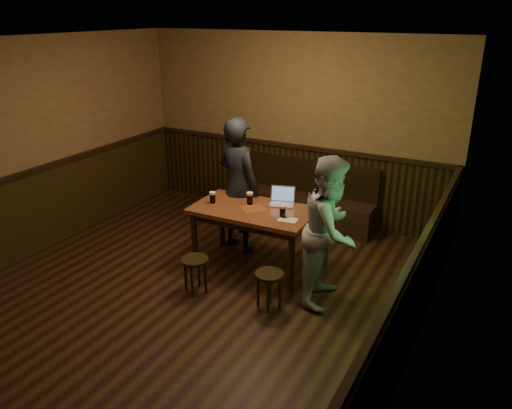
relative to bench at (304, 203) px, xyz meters
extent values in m
cube|color=black|center=(-0.32, -2.75, -0.32)|extent=(5.00, 6.00, 0.02)
cube|color=beige|center=(-0.32, -2.75, 2.50)|extent=(5.00, 6.00, 0.02)
cube|color=olive|center=(-0.32, 0.26, 1.09)|extent=(5.00, 0.02, 2.80)
cube|color=olive|center=(-2.83, -2.75, 1.09)|extent=(0.02, 6.00, 2.80)
cube|color=olive|center=(2.19, -2.75, 1.09)|extent=(0.02, 6.00, 2.80)
cube|color=black|center=(-0.32, 0.23, 0.24)|extent=(4.98, 0.04, 1.10)
cube|color=black|center=(-2.80, -2.75, 0.24)|extent=(0.04, 5.98, 1.10)
cube|color=black|center=(2.16, -2.75, 0.24)|extent=(0.04, 5.98, 1.10)
cube|color=black|center=(-0.32, 0.20, 0.82)|extent=(4.98, 0.06, 0.06)
cube|color=black|center=(-2.77, -2.75, 0.82)|extent=(0.06, 5.98, 0.06)
cube|color=black|center=(2.13, -2.75, 0.82)|extent=(0.06, 5.98, 0.06)
cube|color=black|center=(0.00, -0.04, -0.09)|extent=(2.20, 0.50, 0.45)
cube|color=black|center=(0.00, 0.16, 0.39)|extent=(2.20, 0.10, 0.50)
cube|color=#5C301A|center=(0.00, -1.63, 0.46)|extent=(1.52, 0.89, 0.05)
cube|color=black|center=(0.00, -1.63, 0.38)|extent=(1.39, 0.76, 0.09)
cube|color=maroon|center=(0.00, -1.63, 0.49)|extent=(0.39, 0.39, 0.00)
cylinder|color=black|center=(-0.65, -1.99, 0.06)|extent=(0.07, 0.07, 0.75)
cylinder|color=black|center=(-0.67, -1.31, 0.06)|extent=(0.07, 0.07, 0.75)
cylinder|color=black|center=(0.67, -1.95, 0.06)|extent=(0.07, 0.07, 0.75)
cylinder|color=black|center=(0.65, -1.27, 0.06)|extent=(0.07, 0.07, 0.75)
cylinder|color=black|center=(-0.30, -2.49, 0.10)|extent=(0.39, 0.39, 0.04)
cylinder|color=black|center=(-0.18, -2.46, -0.11)|extent=(0.03, 0.03, 0.41)
cylinder|color=black|center=(-0.33, -2.38, -0.11)|extent=(0.03, 0.03, 0.41)
cylinder|color=black|center=(-0.41, -2.53, -0.11)|extent=(0.03, 0.03, 0.41)
cylinder|color=black|center=(-0.26, -2.61, -0.11)|extent=(0.03, 0.03, 0.41)
cylinder|color=black|center=(0.61, -2.38, 0.10)|extent=(0.41, 0.41, 0.04)
cylinder|color=black|center=(0.72, -2.34, -0.11)|extent=(0.03, 0.03, 0.41)
cylinder|color=black|center=(0.56, -2.27, -0.11)|extent=(0.03, 0.03, 0.41)
cylinder|color=black|center=(0.49, -2.43, -0.11)|extent=(0.03, 0.03, 0.41)
cylinder|color=black|center=(0.65, -2.50, -0.11)|extent=(0.03, 0.03, 0.41)
cylinder|color=#A52914|center=(-0.53, -1.72, 0.49)|extent=(0.10, 0.10, 0.00)
cylinder|color=silver|center=(-0.53, -1.72, 0.49)|extent=(0.08, 0.08, 0.00)
cylinder|color=black|center=(-0.53, -1.72, 0.56)|extent=(0.07, 0.07, 0.12)
cylinder|color=beige|center=(-0.53, -1.72, 0.63)|extent=(0.08, 0.08, 0.03)
cylinder|color=#A52914|center=(-0.10, -1.54, 0.49)|extent=(0.11, 0.11, 0.00)
cylinder|color=silver|center=(-0.10, -1.54, 0.49)|extent=(0.09, 0.09, 0.00)
cylinder|color=black|center=(-0.10, -1.54, 0.56)|extent=(0.08, 0.08, 0.13)
cylinder|color=beige|center=(-0.10, -1.54, 0.64)|extent=(0.08, 0.08, 0.03)
cylinder|color=#A52914|center=(0.43, -1.70, 0.49)|extent=(0.09, 0.09, 0.00)
cylinder|color=silver|center=(0.43, -1.70, 0.49)|extent=(0.08, 0.08, 0.00)
cylinder|color=black|center=(0.43, -1.70, 0.55)|extent=(0.07, 0.07, 0.11)
cylinder|color=beige|center=(0.43, -1.70, 0.62)|extent=(0.07, 0.07, 0.03)
cube|color=silver|center=(0.26, -1.36, 0.50)|extent=(0.36, 0.29, 0.01)
cube|color=#B2B2B7|center=(0.26, -1.36, 0.51)|extent=(0.32, 0.24, 0.00)
cube|color=silver|center=(0.23, -1.26, 0.61)|extent=(0.31, 0.15, 0.20)
cube|color=#53789A|center=(0.23, -1.27, 0.61)|extent=(0.28, 0.13, 0.17)
cube|color=silver|center=(0.52, -1.75, 0.49)|extent=(0.24, 0.18, 0.00)
imported|color=black|center=(-0.43, -1.25, 0.60)|extent=(0.75, 0.59, 1.83)
imported|color=#949399|center=(1.10, -1.89, 0.53)|extent=(0.68, 0.85, 1.68)
camera|label=1|loc=(2.73, -6.64, 2.79)|focal=35.00mm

